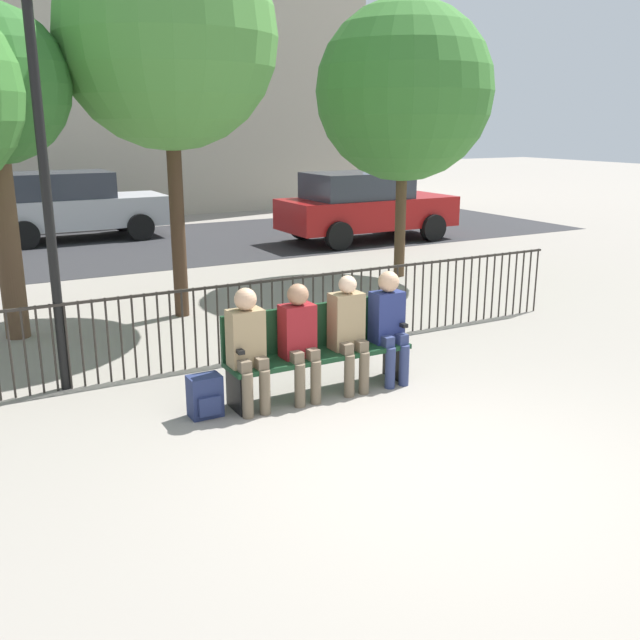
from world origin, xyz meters
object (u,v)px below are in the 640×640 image
at_px(seated_person_2, 348,328).
at_px(park_bench, 316,346).
at_px(tree_2, 404,92).
at_px(lamp_post, 40,130).
at_px(seated_person_0, 248,343).
at_px(parked_car_1, 72,205).
at_px(seated_person_1, 300,336).
at_px(backpack, 205,396).
at_px(seated_person_3, 389,320).
at_px(tree_1, 168,38).
at_px(parked_car_0, 365,205).

bearing_deg(seated_person_2, park_bench, 157.56).
xyz_separation_m(tree_2, lamp_post, (-6.46, -3.04, -0.58)).
relative_size(seated_person_0, parked_car_1, 0.29).
bearing_deg(parked_car_1, tree_2, -58.44).
relative_size(seated_person_1, backpack, 2.94).
height_order(seated_person_0, lamp_post, lamp_post).
height_order(tree_2, parked_car_1, tree_2).
distance_m(tree_2, parked_car_1, 8.85).
relative_size(seated_person_2, seated_person_3, 1.00).
relative_size(tree_2, parked_car_1, 1.14).
distance_m(seated_person_2, backpack, 1.65).
bearing_deg(parked_car_1, seated_person_1, -89.75).
height_order(park_bench, tree_2, tree_2).
distance_m(seated_person_0, seated_person_3, 1.65).
xyz_separation_m(park_bench, seated_person_1, (-0.26, -0.13, 0.18)).
bearing_deg(lamp_post, tree_1, 48.17).
bearing_deg(parked_car_1, tree_1, -89.65).
distance_m(seated_person_2, tree_2, 6.47).
distance_m(lamp_post, parked_car_0, 10.72).
xyz_separation_m(seated_person_1, tree_1, (-0.00, 3.78, 3.15)).
distance_m(seated_person_3, parked_car_1, 11.84).
height_order(seated_person_3, lamp_post, lamp_post).
relative_size(lamp_post, parked_car_1, 0.98).
height_order(seated_person_1, parked_car_0, parked_car_0).
xyz_separation_m(seated_person_2, parked_car_0, (5.45, 8.30, 0.16)).
bearing_deg(seated_person_3, seated_person_0, -180.00).
distance_m(seated_person_1, parked_car_0, 10.26).
xyz_separation_m(seated_person_3, tree_1, (-1.08, 3.78, 3.13)).
distance_m(seated_person_0, seated_person_1, 0.56).
xyz_separation_m(tree_1, parked_car_1, (-0.05, 8.01, -2.99)).
bearing_deg(park_bench, lamp_post, 149.54).
height_order(park_bench, seated_person_0, seated_person_0).
bearing_deg(seated_person_1, seated_person_2, 0.14).
bearing_deg(parked_car_0, seated_person_1, -125.98).
bearing_deg(lamp_post, seated_person_0, -45.02).
distance_m(seated_person_0, tree_1, 4.94).
xyz_separation_m(seated_person_2, backpack, (-1.57, 0.06, -0.48)).
distance_m(tree_1, parked_car_0, 8.11).
xyz_separation_m(seated_person_1, backpack, (-1.00, 0.06, -0.48)).
xyz_separation_m(tree_1, tree_2, (4.41, 0.75, -0.57)).
bearing_deg(backpack, tree_2, 39.65).
bearing_deg(tree_1, seated_person_1, -89.97).
bearing_deg(seated_person_1, seated_person_0, 179.89).
distance_m(park_bench, seated_person_2, 0.38).
distance_m(seated_person_2, tree_1, 4.95).
relative_size(seated_person_1, tree_1, 0.23).
xyz_separation_m(seated_person_0, parked_car_0, (6.59, 8.30, 0.15)).
bearing_deg(parked_car_1, seated_person_2, -86.96).
height_order(seated_person_0, seated_person_2, seated_person_2).
xyz_separation_m(park_bench, tree_2, (4.14, 4.40, 2.76)).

